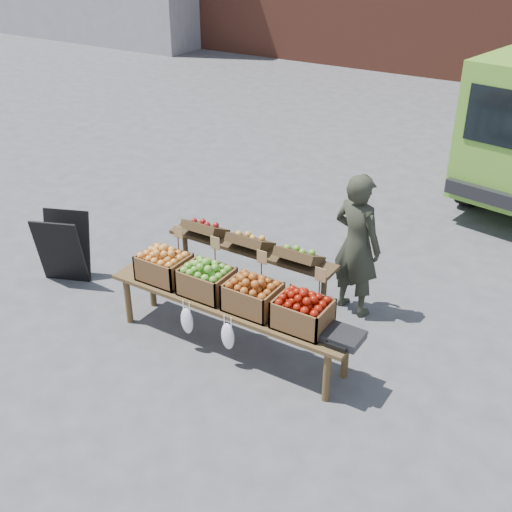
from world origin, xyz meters
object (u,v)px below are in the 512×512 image
Objects in this scene: vendor at (357,245)px; chalkboard_sign at (64,248)px; weighing_scale at (344,337)px; crate_russet_pears at (207,281)px; display_bench at (230,324)px; crate_red_apples at (253,297)px; crate_golden_apples at (164,267)px; crate_green_apples at (303,314)px; back_table at (250,269)px.

vendor is 1.88× the size of chalkboard_sign.
chalkboard_sign reaches higher than weighing_scale.
crate_russet_pears is at bearing 180.00° from weighing_scale.
chalkboard_sign is at bearing 177.67° from crate_russet_pears.
display_bench is 5.40× the size of crate_red_apples.
crate_golden_apples is 1.65m from crate_green_apples.
back_table reaches higher than chalkboard_sign.
vendor reaches higher than crate_russet_pears.
crate_golden_apples is at bearing 180.00° from crate_green_apples.
back_table is at bearing 123.99° from crate_red_apples.
crate_golden_apples reaches higher than weighing_scale.
back_table is 0.97m from crate_golden_apples.
weighing_scale is (0.49, -1.33, -0.21)m from vendor.
vendor is 1.69m from crate_russet_pears.
chalkboard_sign reaches higher than crate_green_apples.
crate_red_apples is at bearing 0.00° from crate_russet_pears.
weighing_scale is (1.25, 0.00, 0.33)m from display_bench.
weighing_scale is at bearing 0.00° from crate_green_apples.
crate_green_apples is (3.29, -0.09, 0.27)m from chalkboard_sign.
crate_red_apples is 0.98m from weighing_scale.
display_bench is at bearing 180.00° from crate_red_apples.
vendor is 1.42m from crate_red_apples.
weighing_scale is (1.52, 0.00, -0.10)m from crate_russet_pears.
back_table is at bearing 145.19° from crate_green_apples.
back_table reaches higher than crate_red_apples.
vendor is 3.28× the size of crate_russet_pears.
vendor is at bearing 92.73° from crate_green_apples.
back_table reaches higher than crate_russet_pears.
chalkboard_sign is 0.32× the size of display_bench.
vendor is at bearing 40.08° from crate_golden_apples.
crate_green_apples is at bearing 0.00° from crate_russet_pears.
crate_green_apples is 1.47× the size of weighing_scale.
crate_russet_pears is (2.19, -0.09, 0.27)m from chalkboard_sign.
weighing_scale is at bearing -23.36° from chalkboard_sign.
display_bench is 0.93m from crate_golden_apples.
weighing_scale is (0.97, 0.00, -0.10)m from crate_red_apples.
weighing_scale is at bearing 0.00° from display_bench.
crate_red_apples is (-0.49, -1.33, -0.11)m from vendor.
crate_golden_apples is (1.64, -0.09, 0.27)m from chalkboard_sign.
crate_green_apples is at bearing 0.00° from crate_golden_apples.
display_bench is at bearing 74.34° from vendor.
vendor is at bearing 69.98° from crate_red_apples.
crate_red_apples is at bearing 0.00° from display_bench.
crate_green_apples is (0.82, 0.00, 0.42)m from display_bench.
chalkboard_sign is at bearing 178.63° from weighing_scale.
crate_russet_pears is (-0.06, -0.72, 0.19)m from back_table.
crate_golden_apples is 1.10m from crate_red_apples.
back_table is 0.78× the size of display_bench.
crate_red_apples is (2.74, -0.09, 0.27)m from chalkboard_sign.
back_table reaches higher than weighing_scale.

